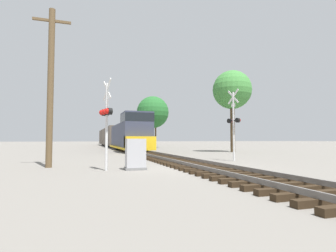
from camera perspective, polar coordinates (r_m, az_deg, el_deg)
name	(u,v)px	position (r m, az deg, el deg)	size (l,w,h in m)	color
ground_plane	(198,168)	(12.97, 6.50, -9.02)	(400.00, 400.00, 0.00)	slate
rail_track_bed	(198,165)	(12.95, 6.50, -8.43)	(2.60, 160.00, 0.31)	black
freight_train	(114,137)	(49.31, -11.59, -2.29)	(3.02, 48.98, 4.25)	#33384C
crossing_signal_near	(106,116)	(11.98, -13.33, 2.22)	(0.54, 1.01, 4.06)	silver
crossing_signal_far	(234,122)	(17.45, 14.12, 0.93)	(0.54, 1.01, 4.62)	silver
relay_cabinet	(135,154)	(12.06, -7.09, -6.17)	(0.95, 0.66, 1.41)	slate
utility_pole	(51,85)	(14.43, -24.21, 8.18)	(1.80, 0.30, 7.96)	brown
tree_far_right	(232,90)	(30.42, 13.78, 7.54)	(4.31, 4.31, 9.11)	#473521
tree_mid_background	(153,112)	(45.71, -3.34, 2.99)	(5.56, 5.56, 8.93)	brown
tree_deep_background	(156,117)	(65.81, -2.71, 1.95)	(5.04, 5.04, 9.59)	#473521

